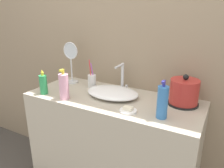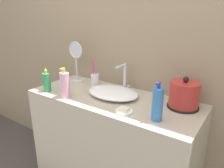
# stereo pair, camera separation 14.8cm
# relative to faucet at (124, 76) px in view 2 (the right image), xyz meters

# --- Properties ---
(wall_back) EXTENTS (6.00, 0.04, 2.60)m
(wall_back) POSITION_rel_faucet_xyz_m (0.01, 0.10, 0.32)
(wall_back) COLOR gray
(wall_back) RESTS_ON ground_plane
(vanity_counter) EXTENTS (1.23, 0.51, 0.86)m
(vanity_counter) POSITION_rel_faucet_xyz_m (0.01, -0.17, -0.55)
(vanity_counter) COLOR #B7AD99
(vanity_counter) RESTS_ON ground_plane
(sink_basin) EXTENTS (0.38, 0.27, 0.05)m
(sink_basin) POSITION_rel_faucet_xyz_m (-0.00, -0.15, -0.09)
(sink_basin) COLOR white
(sink_basin) RESTS_ON vanity_counter
(faucet) EXTENTS (0.06, 0.13, 0.21)m
(faucet) POSITION_rel_faucet_xyz_m (0.00, 0.00, 0.00)
(faucet) COLOR silver
(faucet) RESTS_ON vanity_counter
(electric_kettle) EXTENTS (0.20, 0.20, 0.21)m
(electric_kettle) POSITION_rel_faucet_xyz_m (0.47, -0.05, -0.04)
(electric_kettle) COLOR black
(electric_kettle) RESTS_ON vanity_counter
(toothbrush_cup) EXTENTS (0.06, 0.06, 0.22)m
(toothbrush_cup) POSITION_rel_faucet_xyz_m (-0.24, -0.06, -0.06)
(toothbrush_cup) COLOR silver
(toothbrush_cup) RESTS_ON vanity_counter
(lotion_bottle) EXTENTS (0.06, 0.06, 0.23)m
(lotion_bottle) POSITION_rel_faucet_xyz_m (0.40, -0.30, -0.02)
(lotion_bottle) COLOR #3370B7
(lotion_bottle) RESTS_ON vanity_counter
(shampoo_bottle) EXTENTS (0.07, 0.07, 0.21)m
(shampoo_bottle) POSITION_rel_faucet_xyz_m (-0.27, -0.35, -0.02)
(shampoo_bottle) COLOR #EAA8C6
(shampoo_bottle) RESTS_ON vanity_counter
(mouthwash_bottle) EXTENTS (0.06, 0.06, 0.18)m
(mouthwash_bottle) POSITION_rel_faucet_xyz_m (-0.47, -0.35, -0.04)
(mouthwash_bottle) COLOR #2D9956
(mouthwash_bottle) RESTS_ON vanity_counter
(soap_dish) EXTENTS (0.11, 0.11, 0.03)m
(soap_dish) POSITION_rel_faucet_xyz_m (0.20, -0.32, -0.10)
(soap_dish) COLOR white
(soap_dish) RESTS_ON vanity_counter
(vanity_mirror) EXTENTS (0.14, 0.10, 0.34)m
(vanity_mirror) POSITION_rel_faucet_xyz_m (-0.45, -0.04, 0.09)
(vanity_mirror) COLOR silver
(vanity_mirror) RESTS_ON vanity_counter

